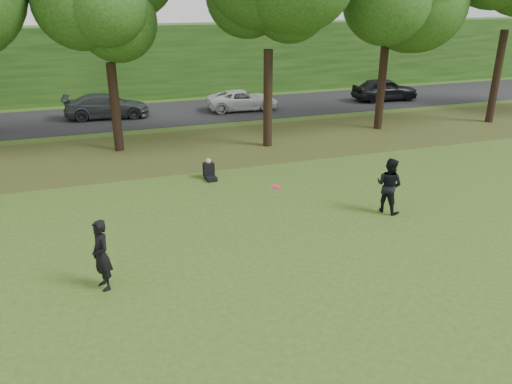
{
  "coord_description": "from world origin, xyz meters",
  "views": [
    {
      "loc": [
        -4.26,
        -10.03,
        7.03
      ],
      "look_at": [
        0.39,
        3.54,
        1.3
      ],
      "focal_mm": 35.0,
      "sensor_mm": 36.0,
      "label": 1
    }
  ],
  "objects_px": {
    "frisbee": "(276,187)",
    "seated_person": "(209,171)",
    "player_left": "(101,255)",
    "player_right": "(389,185)"
  },
  "relations": [
    {
      "from": "player_left",
      "to": "frisbee",
      "type": "relative_size",
      "value": 5.9
    },
    {
      "from": "player_left",
      "to": "frisbee",
      "type": "xyz_separation_m",
      "value": [
        4.96,
        0.73,
        0.94
      ]
    },
    {
      "from": "player_right",
      "to": "frisbee",
      "type": "xyz_separation_m",
      "value": [
        -4.55,
        -1.11,
        0.92
      ]
    },
    {
      "from": "frisbee",
      "to": "seated_person",
      "type": "xyz_separation_m",
      "value": [
        -0.47,
        6.29,
        -1.57
      ]
    },
    {
      "from": "player_left",
      "to": "frisbee",
      "type": "height_order",
      "value": "frisbee"
    },
    {
      "from": "player_left",
      "to": "player_right",
      "type": "distance_m",
      "value": 9.68
    },
    {
      "from": "player_left",
      "to": "seated_person",
      "type": "relative_size",
      "value": 2.26
    },
    {
      "from": "frisbee",
      "to": "seated_person",
      "type": "bearing_deg",
      "value": 94.25
    },
    {
      "from": "player_left",
      "to": "seated_person",
      "type": "bearing_deg",
      "value": 128.34
    },
    {
      "from": "player_left",
      "to": "frisbee",
      "type": "bearing_deg",
      "value": 79.31
    }
  ]
}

